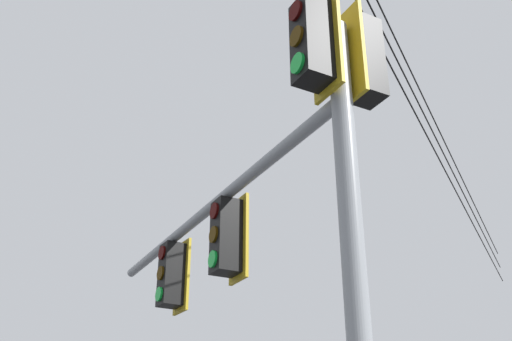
% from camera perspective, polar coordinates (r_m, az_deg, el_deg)
% --- Properties ---
extents(signal_mast_assembly, '(6.15, 2.73, 6.10)m').
position_cam_1_polar(signal_mast_assembly, '(6.34, 1.23, -4.25)').
color(signal_mast_assembly, gray).
rests_on(signal_mast_assembly, ground).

